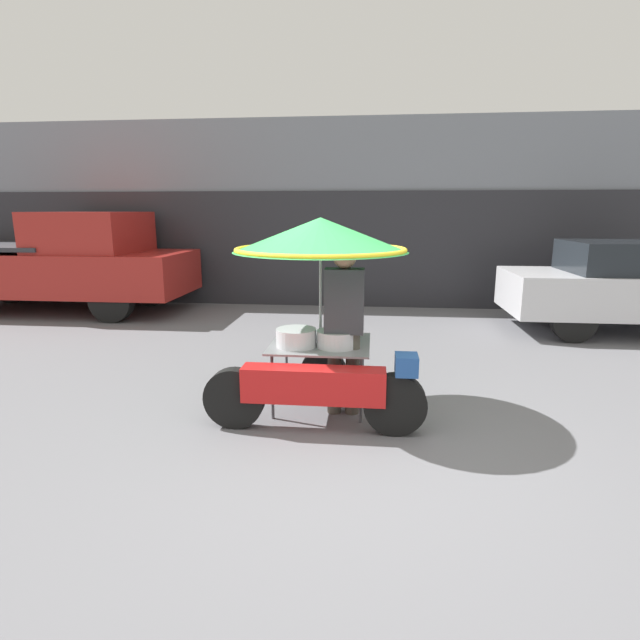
# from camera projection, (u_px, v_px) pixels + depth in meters

# --- Properties ---
(ground_plane) EXTENTS (36.00, 36.00, 0.00)m
(ground_plane) POSITION_uv_depth(u_px,v_px,m) (353.00, 446.00, 4.35)
(ground_plane) COLOR slate
(shopfront_building) EXTENTS (28.00, 2.06, 3.85)m
(shopfront_building) POSITION_uv_depth(u_px,v_px,m) (368.00, 215.00, 11.24)
(shopfront_building) COLOR gray
(shopfront_building) RESTS_ON ground
(vendor_motorcycle_cart) EXTENTS (2.07, 1.73, 1.94)m
(vendor_motorcycle_cart) POSITION_uv_depth(u_px,v_px,m) (320.00, 267.00, 4.87)
(vendor_motorcycle_cart) COLOR black
(vendor_motorcycle_cart) RESTS_ON ground
(vendor_person) EXTENTS (0.38, 0.23, 1.69)m
(vendor_person) POSITION_uv_depth(u_px,v_px,m) (344.00, 321.00, 4.86)
(vendor_person) COLOR #4C473D
(vendor_person) RESTS_ON ground
(pickup_truck) EXTENTS (5.40, 1.97, 1.98)m
(pickup_truck) POSITION_uv_depth(u_px,v_px,m) (60.00, 264.00, 9.92)
(pickup_truck) COLOR black
(pickup_truck) RESTS_ON ground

